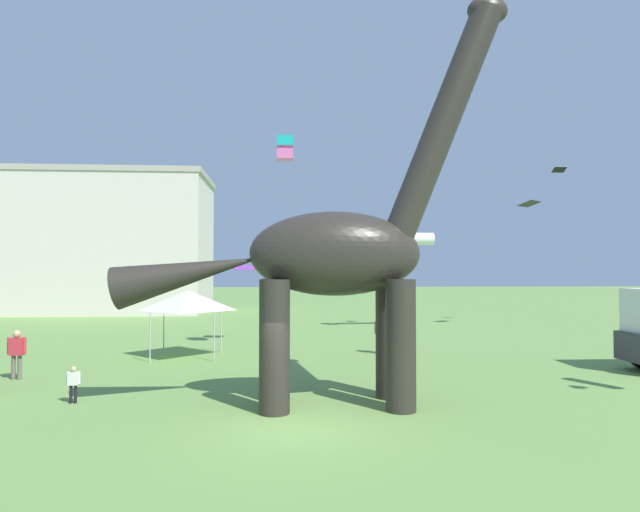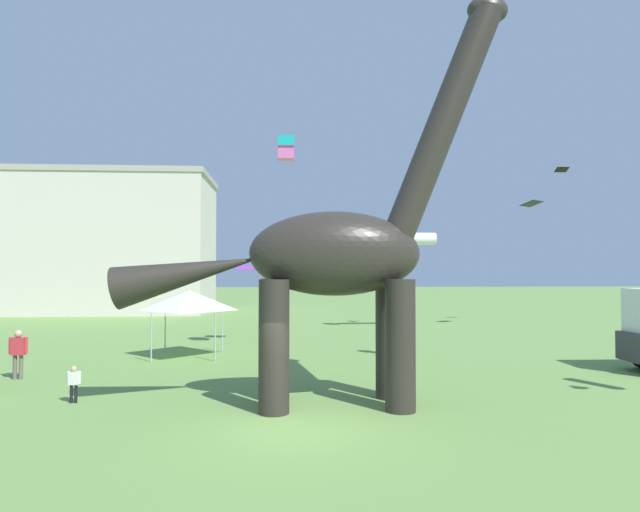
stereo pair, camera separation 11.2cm
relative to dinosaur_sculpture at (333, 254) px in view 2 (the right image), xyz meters
name	(u,v)px [view 2 (the right image)]	position (x,y,z in m)	size (l,w,h in m)	color
ground_plane	(297,430)	(-1.09, -2.44, -4.39)	(240.00, 240.00, 0.00)	#6B9347
dinosaur_sculpture	(333,254)	(0.00, 0.00, 0.00)	(11.62, 2.46, 12.14)	#2D2823
person_vendor_side	(74,380)	(-7.60, 0.75, -3.73)	(0.41, 0.18, 1.08)	black
person_strolling_adult	(18,349)	(-10.97, 4.50, -3.32)	(0.66, 0.29, 1.76)	#6B6056
person_photographer	(383,331)	(3.18, 9.63, -3.30)	(0.67, 0.30, 1.79)	black
festival_canopy_tent	(189,301)	(-5.74, 9.30, -1.85)	(3.15, 3.15, 3.00)	#B2B2B7
kite_trailing	(248,268)	(-3.43, 14.28, -0.32)	(1.30, 1.04, 0.23)	purple
kite_far_left	(562,170)	(18.20, 21.68, 6.70)	(0.92, 0.65, 1.18)	black
kite_far_right	(412,239)	(7.22, 20.83, 1.67)	(2.98, 2.55, 0.86)	white
kite_high_right	(532,204)	(15.21, 20.03, 4.05)	(1.76, 1.67, 0.31)	black
kite_apex	(286,148)	(-1.36, 9.42, 5.19)	(0.77, 0.77, 1.06)	#19B2B7
kite_mid_center	(434,155)	(7.65, 16.86, 6.55)	(0.75, 0.75, 0.97)	purple
background_building_block	(112,243)	(-17.81, 37.15, 2.11)	(18.55, 10.76, 12.97)	beige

